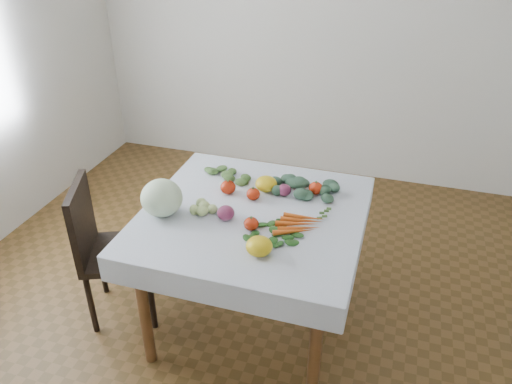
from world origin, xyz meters
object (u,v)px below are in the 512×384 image
(table, at_px, (253,229))
(carrot_bunch, at_px, (299,224))
(heirloom_back, at_px, (266,184))
(cabbage, at_px, (162,198))
(chair, at_px, (104,243))

(table, height_order, carrot_bunch, carrot_bunch)
(heirloom_back, distance_m, carrot_bunch, 0.39)
(table, distance_m, carrot_bunch, 0.29)
(cabbage, xyz_separation_m, carrot_bunch, (0.69, 0.09, -0.08))
(table, bearing_deg, heirloom_back, 89.34)
(carrot_bunch, bearing_deg, cabbage, -172.56)
(table, xyz_separation_m, heirloom_back, (0.00, 0.24, 0.14))
(carrot_bunch, bearing_deg, heirloom_back, 131.05)
(chair, bearing_deg, cabbage, 1.82)
(chair, distance_m, cabbage, 0.53)
(chair, distance_m, heirloom_back, 0.96)
(table, height_order, chair, chair)
(chair, relative_size, carrot_bunch, 3.90)
(chair, height_order, carrot_bunch, chair)
(table, bearing_deg, cabbage, -161.13)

